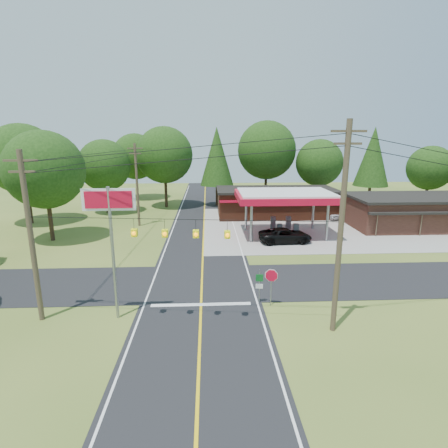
{
  "coord_description": "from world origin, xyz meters",
  "views": [
    {
      "loc": [
        0.51,
        -24.46,
        10.57
      ],
      "look_at": [
        2.0,
        7.0,
        2.8
      ],
      "focal_mm": 28.0,
      "sensor_mm": 36.0,
      "label": 1
    }
  ],
  "objects_px": {
    "sedan_car": "(330,213)",
    "big_stop_sign": "(110,220)",
    "gas_canopy": "(285,197)",
    "suv_car": "(285,236)",
    "octagonal_stop_sign": "(271,278)"
  },
  "relations": [
    {
      "from": "gas_canopy",
      "to": "octagonal_stop_sign",
      "type": "relative_size",
      "value": 4.2
    },
    {
      "from": "sedan_car",
      "to": "big_stop_sign",
      "type": "height_order",
      "value": "big_stop_sign"
    },
    {
      "from": "suv_car",
      "to": "big_stop_sign",
      "type": "distance_m",
      "value": 20.87
    },
    {
      "from": "gas_canopy",
      "to": "sedan_car",
      "type": "relative_size",
      "value": 2.58
    },
    {
      "from": "sedan_car",
      "to": "big_stop_sign",
      "type": "distance_m",
      "value": 34.48
    },
    {
      "from": "suv_car",
      "to": "octagonal_stop_sign",
      "type": "height_order",
      "value": "octagonal_stop_sign"
    },
    {
      "from": "suv_car",
      "to": "big_stop_sign",
      "type": "bearing_deg",
      "value": 134.71
    },
    {
      "from": "gas_canopy",
      "to": "sedan_car",
      "type": "height_order",
      "value": "gas_canopy"
    },
    {
      "from": "sedan_car",
      "to": "suv_car",
      "type": "bearing_deg",
      "value": -139.59
    },
    {
      "from": "suv_car",
      "to": "octagonal_stop_sign",
      "type": "relative_size",
      "value": 2.15
    },
    {
      "from": "suv_car",
      "to": "sedan_car",
      "type": "height_order",
      "value": "suv_car"
    },
    {
      "from": "suv_car",
      "to": "big_stop_sign",
      "type": "relative_size",
      "value": 0.68
    },
    {
      "from": "sedan_car",
      "to": "octagonal_stop_sign",
      "type": "bearing_deg",
      "value": -128.55
    },
    {
      "from": "gas_canopy",
      "to": "suv_car",
      "type": "bearing_deg",
      "value": -99.46
    },
    {
      "from": "gas_canopy",
      "to": "big_stop_sign",
      "type": "relative_size",
      "value": 1.33
    }
  ]
}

